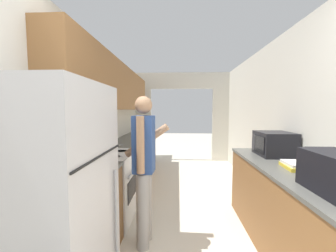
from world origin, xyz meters
The scene contains 11 objects.
wall_left centered at (-1.26, 2.43, 1.53)m, with size 0.38×7.56×2.50m.
wall_right centered at (1.35, 1.98, 1.25)m, with size 0.06×7.56×2.50m.
wall_far_with_doorway centered at (0.00, 5.19, 1.45)m, with size 3.04×0.06×2.50m.
counter_left centered at (-1.02, 3.20, 0.44)m, with size 0.62×3.99×0.89m.
counter_right centered at (1.02, 1.34, 0.44)m, with size 0.62×2.15×0.89m.
refrigerator centered at (-0.96, 0.57, 0.81)m, with size 0.76×0.76×1.63m.
range_oven centered at (-1.01, 1.95, 0.45)m, with size 0.66×0.79×1.03m.
person centered at (-0.46, 1.46, 0.86)m, with size 0.52×0.39×1.60m.
microwave centered at (1.11, 1.94, 1.03)m, with size 0.40×0.46×0.30m.
book_stack centered at (1.04, 1.35, 0.92)m, with size 0.21×0.31×0.06m.
knife centered at (-1.06, 2.47, 0.89)m, with size 0.10×0.31×0.02m.
Camera 1 is at (-0.10, -0.68, 1.46)m, focal length 22.00 mm.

